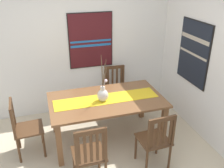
% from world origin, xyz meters
% --- Properties ---
extents(ground_plane, '(6.40, 6.40, 0.03)m').
position_xyz_m(ground_plane, '(0.00, 0.00, -0.01)').
color(ground_plane, beige).
extents(wall_back, '(6.40, 0.12, 2.70)m').
position_xyz_m(wall_back, '(0.00, 1.86, 1.35)').
color(wall_back, silver).
rests_on(wall_back, ground_plane).
extents(dining_table, '(1.82, 1.04, 0.75)m').
position_xyz_m(dining_table, '(0.22, 0.66, 0.65)').
color(dining_table, brown).
rests_on(dining_table, ground_plane).
extents(table_runner, '(1.67, 0.36, 0.01)m').
position_xyz_m(table_runner, '(0.22, 0.66, 0.75)').
color(table_runner, gold).
rests_on(table_runner, dining_table).
extents(centerpiece_vase, '(0.18, 0.31, 0.74)m').
position_xyz_m(centerpiece_vase, '(0.15, 0.60, 0.88)').
color(centerpiece_vase, silver).
rests_on(centerpiece_vase, dining_table).
extents(chair_0, '(0.44, 0.44, 0.93)m').
position_xyz_m(chair_0, '(-1.07, 0.63, 0.48)').
color(chair_0, '#4C301C').
rests_on(chair_0, ground_plane).
extents(chair_1, '(0.42, 0.42, 0.95)m').
position_xyz_m(chair_1, '(-0.26, -0.25, 0.50)').
color(chair_1, '#4C301C').
rests_on(chair_1, ground_plane).
extents(chair_2, '(0.43, 0.43, 0.90)m').
position_xyz_m(chair_2, '(0.67, 1.53, 0.48)').
color(chair_2, '#4C301C').
rests_on(chair_2, ground_plane).
extents(chair_3, '(0.44, 0.44, 0.92)m').
position_xyz_m(chair_3, '(0.69, -0.21, 0.48)').
color(chair_3, '#4C301C').
rests_on(chair_3, ground_plane).
extents(painting_on_back_wall, '(0.84, 0.05, 1.05)m').
position_xyz_m(painting_on_back_wall, '(0.24, 1.79, 1.41)').
color(painting_on_back_wall, black).
extents(painting_on_side_wall, '(0.05, 0.83, 1.08)m').
position_xyz_m(painting_on_side_wall, '(1.79, 0.74, 1.35)').
color(painting_on_side_wall, black).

